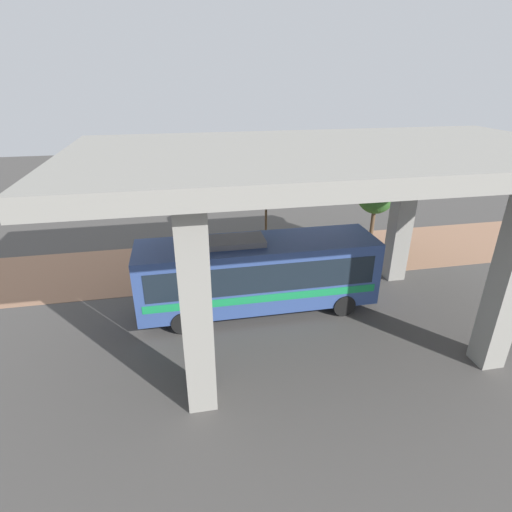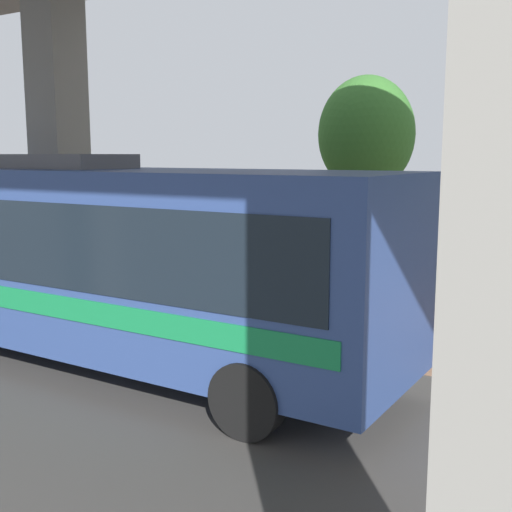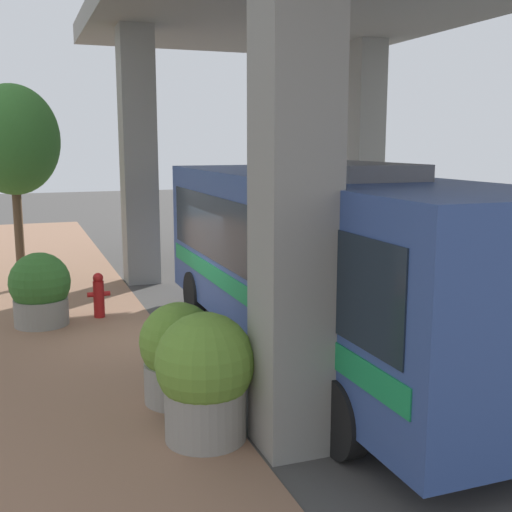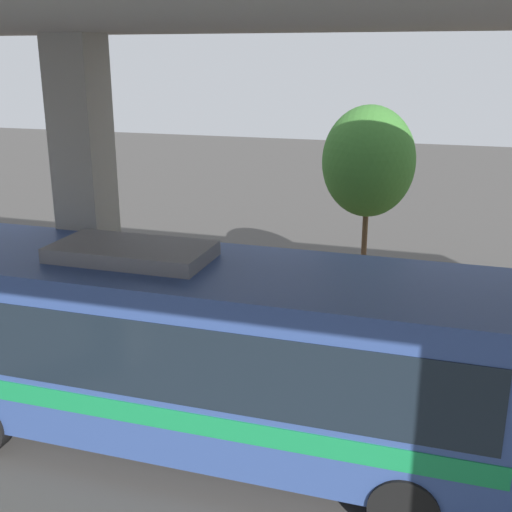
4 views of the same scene
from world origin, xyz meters
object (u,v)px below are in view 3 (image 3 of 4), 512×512
at_px(planter_front, 40,290).
at_px(street_tree_far, 13,141).
at_px(planter_middle, 205,376).
at_px(planter_back, 179,354).
at_px(fire_hydrant, 99,295).
at_px(bus, 317,254).

xyz_separation_m(planter_front, street_tree_far, (-0.36, 3.83, 3.12)).
height_order(planter_middle, planter_back, planter_middle).
bearing_deg(fire_hydrant, street_tree_far, 113.43).
relative_size(planter_middle, street_tree_far, 0.32).
bearing_deg(fire_hydrant, planter_middle, -84.87).
distance_m(bus, street_tree_far, 9.43).
bearing_deg(fire_hydrant, planter_back, -83.72).
relative_size(planter_front, planter_back, 1.04).
height_order(bus, planter_middle, bus).
height_order(bus, fire_hydrant, bus).
distance_m(planter_middle, planter_back, 1.36).
height_order(planter_front, planter_middle, planter_middle).
bearing_deg(bus, planter_middle, -139.01).
xyz_separation_m(bus, planter_back, (-2.74, -1.01, -1.17)).
bearing_deg(bus, fire_hydrant, 128.35).
xyz_separation_m(planter_front, planter_back, (1.79, -4.99, -0.02)).
distance_m(planter_middle, street_tree_far, 10.84).
bearing_deg(street_tree_far, fire_hydrant, -66.57).
distance_m(bus, fire_hydrant, 5.51).
relative_size(planter_front, street_tree_far, 0.30).
height_order(planter_front, street_tree_far, street_tree_far).
xyz_separation_m(fire_hydrant, planter_middle, (0.59, -6.54, 0.36)).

